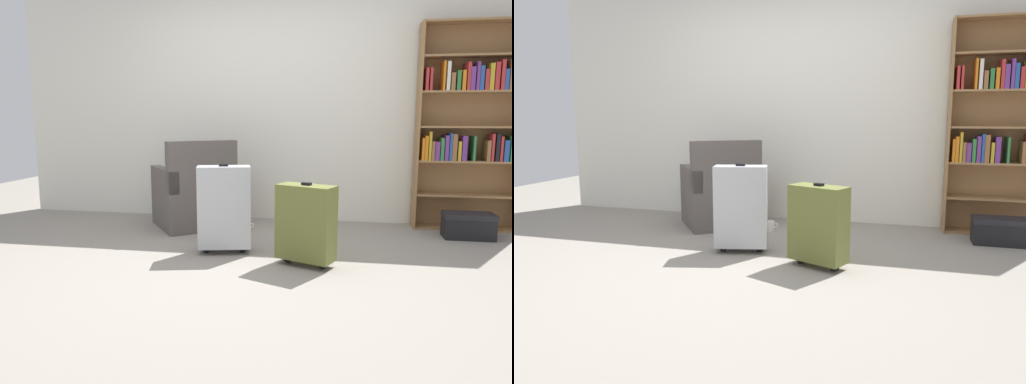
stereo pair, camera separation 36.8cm
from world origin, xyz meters
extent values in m
plane|color=gray|center=(0.00, 0.00, 0.00)|extent=(9.73, 9.73, 0.00)
cube|color=silver|center=(0.00, 1.90, 1.30)|extent=(5.56, 0.10, 2.60)
cube|color=olive|center=(1.60, 1.71, 1.02)|extent=(0.02, 0.25, 2.04)
cube|color=olive|center=(2.10, 1.82, 1.02)|extent=(1.03, 0.02, 2.04)
cube|color=olive|center=(2.10, 1.71, 0.01)|extent=(0.99, 0.23, 0.02)
cube|color=olive|center=(2.10, 1.71, 0.35)|extent=(0.99, 0.23, 0.02)
cube|color=olive|center=(2.10, 1.71, 0.69)|extent=(0.99, 0.23, 0.02)
cube|color=olive|center=(2.10, 1.71, 1.03)|extent=(0.99, 0.23, 0.02)
cube|color=olive|center=(2.10, 1.71, 1.37)|extent=(0.99, 0.23, 0.02)
cube|color=olive|center=(2.10, 1.71, 1.71)|extent=(0.99, 0.23, 0.02)
cube|color=olive|center=(2.10, 1.71, 2.03)|extent=(0.99, 0.23, 0.02)
cube|color=orange|center=(1.65, 1.66, 0.81)|extent=(0.02, 0.15, 0.22)
cube|color=orange|center=(1.68, 1.66, 0.82)|extent=(0.03, 0.14, 0.24)
cube|color=gold|center=(1.71, 1.66, 0.84)|extent=(0.02, 0.14, 0.28)
cube|color=brown|center=(1.74, 1.70, 0.80)|extent=(0.03, 0.21, 0.19)
cube|color=#66337F|center=(1.78, 1.69, 0.79)|extent=(0.04, 0.20, 0.19)
cube|color=#2D7238|center=(1.83, 1.68, 0.81)|extent=(0.03, 0.18, 0.22)
cube|color=#66337F|center=(1.87, 1.69, 0.82)|extent=(0.03, 0.19, 0.25)
cube|color=#264C99|center=(1.91, 1.68, 0.84)|extent=(0.02, 0.18, 0.27)
cube|color=brown|center=(1.94, 1.67, 0.83)|extent=(0.04, 0.15, 0.26)
cube|color=gold|center=(1.99, 1.66, 0.80)|extent=(0.03, 0.15, 0.19)
cube|color=#66337F|center=(2.03, 1.67, 0.82)|extent=(0.04, 0.15, 0.24)
cube|color=#2D7238|center=(2.12, 1.69, 0.82)|extent=(0.02, 0.19, 0.24)
cube|color=brown|center=(2.26, 1.69, 0.80)|extent=(0.03, 0.19, 0.20)
cube|color=#B22D2D|center=(1.65, 1.69, 1.49)|extent=(0.03, 0.20, 0.22)
cube|color=#B22D2D|center=(1.69, 1.69, 1.49)|extent=(0.02, 0.19, 0.22)
cube|color=orange|center=(1.81, 1.69, 1.52)|extent=(0.02, 0.19, 0.28)
cube|color=silver|center=(1.85, 1.66, 1.52)|extent=(0.03, 0.15, 0.27)
cube|color=brown|center=(1.89, 1.69, 1.46)|extent=(0.04, 0.19, 0.17)
cube|color=#2D7238|center=(1.94, 1.69, 1.47)|extent=(0.03, 0.20, 0.18)
cube|color=orange|center=(1.99, 1.69, 1.48)|extent=(0.03, 0.19, 0.19)
cube|color=#B22D2D|center=(2.03, 1.69, 1.51)|extent=(0.03, 0.21, 0.26)
cube|color=#66337F|center=(2.07, 1.68, 1.49)|extent=(0.04, 0.18, 0.22)
cube|color=#66337F|center=(2.11, 1.67, 1.51)|extent=(0.03, 0.17, 0.26)
cube|color=#264C99|center=(2.15, 1.67, 1.49)|extent=(0.04, 0.17, 0.23)
cube|color=#B22D2D|center=(2.19, 1.66, 1.48)|extent=(0.03, 0.15, 0.19)
cube|color=#59514C|center=(-0.65, 1.35, 0.20)|extent=(0.98, 0.98, 0.40)
cube|color=gray|center=(-0.65, 1.35, 0.44)|extent=(0.75, 0.76, 0.08)
cube|color=#59514C|center=(-0.48, 1.11, 0.65)|extent=(0.63, 0.51, 0.50)
cube|color=#59514C|center=(-0.41, 1.53, 0.51)|extent=(0.50, 0.62, 0.22)
cube|color=#59514C|center=(-0.89, 1.17, 0.51)|extent=(0.50, 0.62, 0.22)
cylinder|color=white|center=(-0.07, 1.25, 0.05)|extent=(0.08, 0.08, 0.10)
torus|color=white|center=(-0.02, 1.25, 0.05)|extent=(0.06, 0.01, 0.06)
cube|color=black|center=(2.04, 1.31, 0.11)|extent=(0.45, 0.25, 0.21)
cube|color=black|center=(2.04, 1.31, 0.22)|extent=(0.46, 0.26, 0.05)
cube|color=brown|center=(0.60, 0.22, 0.34)|extent=(0.48, 0.35, 0.57)
cube|color=black|center=(0.60, 0.22, 0.63)|extent=(0.08, 0.06, 0.02)
cylinder|color=black|center=(0.46, 0.28, 0.03)|extent=(0.07, 0.07, 0.05)
cylinder|color=black|center=(0.74, 0.16, 0.03)|extent=(0.07, 0.07, 0.05)
cube|color=#B7BABF|center=(-0.10, 0.45, 0.39)|extent=(0.47, 0.30, 0.68)
cube|color=black|center=(-0.10, 0.45, 0.74)|extent=(0.08, 0.06, 0.02)
cylinder|color=black|center=(-0.24, 0.42, 0.03)|extent=(0.06, 0.06, 0.05)
cylinder|color=black|center=(0.05, 0.49, 0.03)|extent=(0.06, 0.06, 0.05)
camera|label=1|loc=(0.85, -3.28, 1.13)|focal=33.11mm
camera|label=2|loc=(1.21, -3.20, 1.13)|focal=33.11mm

